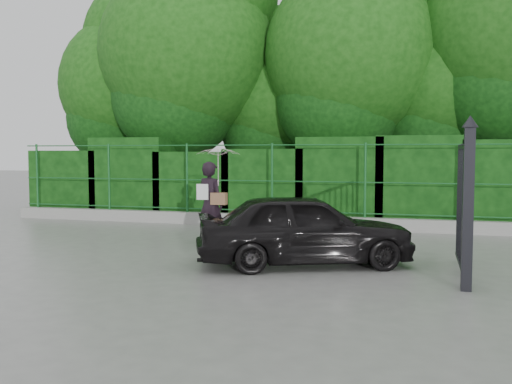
# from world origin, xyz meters

# --- Properties ---
(ground) EXTENTS (80.00, 80.00, 0.00)m
(ground) POSITION_xyz_m (0.00, 0.00, 0.00)
(ground) COLOR gray
(kerb) EXTENTS (14.00, 0.25, 0.30)m
(kerb) POSITION_xyz_m (0.00, 4.50, 0.15)
(kerb) COLOR #9E9E99
(kerb) RESTS_ON ground
(fence) EXTENTS (14.13, 0.06, 1.80)m
(fence) POSITION_xyz_m (0.22, 4.50, 1.20)
(fence) COLOR #185925
(fence) RESTS_ON kerb
(hedge) EXTENTS (14.20, 1.20, 2.28)m
(hedge) POSITION_xyz_m (0.15, 5.50, 1.06)
(hedge) COLOR black
(hedge) RESTS_ON ground
(trees) EXTENTS (17.10, 6.15, 8.08)m
(trees) POSITION_xyz_m (1.14, 7.74, 4.62)
(trees) COLOR black
(trees) RESTS_ON ground
(gate) EXTENTS (0.22, 2.33, 2.36)m
(gate) POSITION_xyz_m (4.60, -0.72, 1.19)
(gate) COLOR black
(gate) RESTS_ON ground
(woman) EXTENTS (0.94, 0.90, 1.99)m
(woman) POSITION_xyz_m (-0.05, 1.59, 1.29)
(woman) COLOR black
(woman) RESTS_ON ground
(car) EXTENTS (3.84, 2.73, 1.21)m
(car) POSITION_xyz_m (2.14, -0.07, 0.61)
(car) COLOR black
(car) RESTS_ON ground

